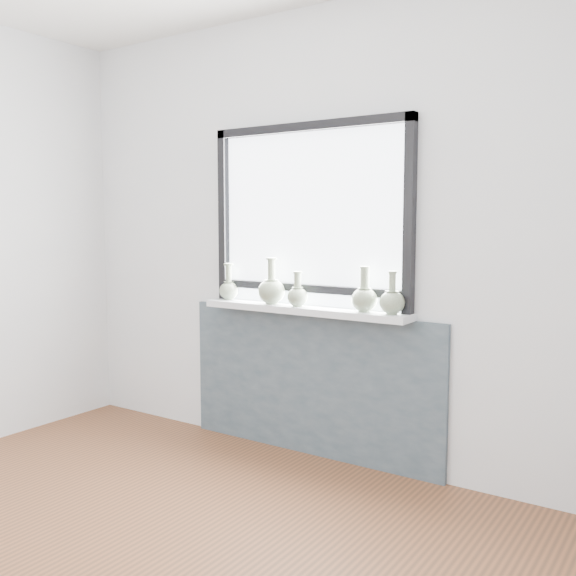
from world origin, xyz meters
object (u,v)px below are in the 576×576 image
Objects in this scene: windowsill at (303,310)px; vase_b at (271,289)px; vase_c at (297,295)px; vase_e at (392,301)px; vase_d at (364,297)px; vase_a at (229,289)px.

vase_b is at bearing -175.65° from windowsill.
vase_e is at bearing 1.66° from vase_c.
vase_b is 1.11× the size of vase_d.
vase_d is (0.61, 0.01, -0.01)m from vase_b.
windowsill is at bearing 179.13° from vase_e.
vase_d is 0.16m from vase_e.
windowsill is 6.51× the size of vase_c.
vase_a is at bearing 179.04° from vase_d.
vase_c is at bearing -178.34° from vase_e.
vase_e reaches higher than windowsill.
windowsill is at bearing 4.35° from vase_b.
vase_d reaches higher than vase_a.
vase_b reaches higher than vase_d.
vase_c is at bearing -177.51° from vase_d.
vase_a is 1.12m from vase_e.
vase_e is at bearing -0.87° from windowsill.
vase_b is 0.78m from vase_e.
vase_c is (0.54, -0.03, -0.00)m from vase_a.
windowsill is 0.57m from vase_a.
vase_a is 1.12× the size of vase_c.
windowsill is 0.09m from vase_c.
vase_d reaches higher than vase_c.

